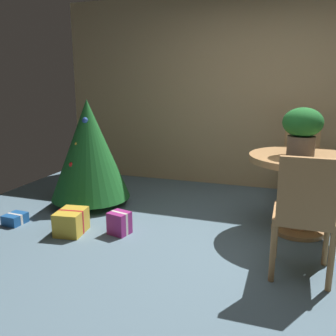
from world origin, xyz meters
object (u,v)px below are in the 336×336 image
(round_dining_table, at_px, (303,176))
(gift_box_gold, at_px, (71,222))
(gift_box_blue, at_px, (15,219))
(wooden_chair_near, at_px, (305,211))
(gift_box_purple, at_px, (119,223))
(wooden_chair_far, at_px, (301,158))
(flower_vase, at_px, (302,128))
(holiday_tree, at_px, (89,150))

(round_dining_table, xyz_separation_m, gift_box_gold, (-2.10, -0.75, -0.45))
(gift_box_gold, relative_size, gift_box_blue, 1.58)
(round_dining_table, height_order, gift_box_blue, round_dining_table)
(wooden_chair_near, relative_size, gift_box_purple, 4.28)
(round_dining_table, distance_m, wooden_chair_far, 0.96)
(wooden_chair_near, xyz_separation_m, gift_box_gold, (-2.10, 0.16, -0.42))
(wooden_chair_far, distance_m, gift_box_purple, 2.33)
(gift_box_gold, bearing_deg, flower_vase, 19.77)
(wooden_chair_near, distance_m, gift_box_blue, 2.84)
(wooden_chair_near, xyz_separation_m, gift_box_purple, (-1.65, 0.30, -0.42))
(wooden_chair_far, xyz_separation_m, gift_box_purple, (-1.65, -1.58, -0.44))
(flower_vase, distance_m, gift_box_purple, 1.95)
(holiday_tree, bearing_deg, wooden_chair_near, -22.64)
(wooden_chair_near, distance_m, wooden_chair_far, 1.88)
(holiday_tree, bearing_deg, round_dining_table, -1.71)
(round_dining_table, height_order, wooden_chair_near, wooden_chair_near)
(holiday_tree, bearing_deg, gift_box_gold, -72.14)
(gift_box_purple, bearing_deg, wooden_chair_near, -10.23)
(wooden_chair_near, xyz_separation_m, wooden_chair_far, (0.00, 1.88, 0.02))
(gift_box_gold, bearing_deg, gift_box_blue, 179.06)
(gift_box_purple, xyz_separation_m, gift_box_blue, (-1.15, -0.12, -0.06))
(wooden_chair_far, xyz_separation_m, gift_box_gold, (-2.10, -1.72, -0.44))
(flower_vase, relative_size, wooden_chair_near, 0.47)
(wooden_chair_near, relative_size, gift_box_gold, 2.71)
(wooden_chair_near, bearing_deg, gift_box_gold, 175.56)
(round_dining_table, height_order, gift_box_purple, round_dining_table)
(gift_box_blue, bearing_deg, holiday_tree, 62.23)
(holiday_tree, height_order, gift_box_blue, holiday_tree)
(wooden_chair_far, distance_m, gift_box_gold, 2.75)
(round_dining_table, bearing_deg, wooden_chair_far, 90.00)
(wooden_chair_near, relative_size, gift_box_blue, 4.30)
(flower_vase, xyz_separation_m, gift_box_gold, (-2.06, -0.74, -0.92))
(gift_box_blue, bearing_deg, flower_vase, 14.82)
(holiday_tree, bearing_deg, gift_box_purple, -43.82)
(gift_box_blue, bearing_deg, round_dining_table, 14.87)
(flower_vase, distance_m, wooden_chair_near, 1.03)
(round_dining_table, distance_m, gift_box_purple, 1.82)
(flower_vase, height_order, holiday_tree, holiday_tree)
(wooden_chair_far, height_order, gift_box_blue, wooden_chair_far)
(holiday_tree, distance_m, gift_box_gold, 1.03)
(round_dining_table, distance_m, holiday_tree, 2.37)
(gift_box_gold, bearing_deg, wooden_chair_far, 39.26)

